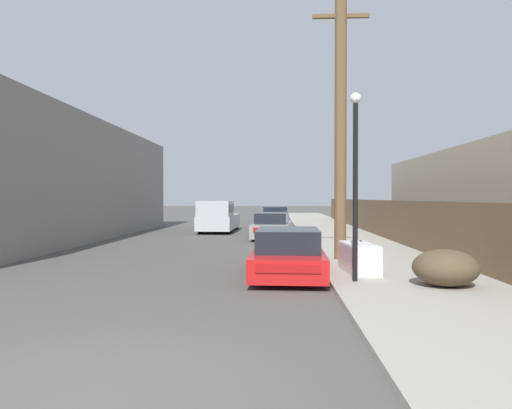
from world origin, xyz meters
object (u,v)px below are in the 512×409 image
(brush_pile, at_px, (445,268))
(utility_pole, at_px, (341,122))
(discarded_fridge, at_px, (359,258))
(car_parked_far, at_px, (275,218))
(pickup_truck, at_px, (218,217))
(street_lamp, at_px, (355,171))
(parked_sports_car_red, at_px, (288,254))
(car_parked_mid, at_px, (272,226))
(pedestrian, at_px, (341,217))

(brush_pile, bearing_deg, utility_pole, 111.24)
(discarded_fridge, distance_m, car_parked_far, 20.43)
(pickup_truck, distance_m, street_lamp, 17.47)
(parked_sports_car_red, xyz_separation_m, brush_pile, (3.46, -1.96, -0.04))
(parked_sports_car_red, distance_m, utility_pole, 4.95)
(car_parked_mid, bearing_deg, brush_pile, -68.90)
(car_parked_mid, relative_size, car_parked_far, 1.13)
(street_lamp, bearing_deg, brush_pile, -15.10)
(discarded_fridge, distance_m, parked_sports_car_red, 1.88)
(brush_pile, bearing_deg, pickup_truck, 113.25)
(discarded_fridge, height_order, parked_sports_car_red, parked_sports_car_red)
(car_parked_far, height_order, street_lamp, street_lamp)
(car_parked_mid, xyz_separation_m, street_lamp, (2.08, -12.56, 2.09))
(pickup_truck, relative_size, street_lamp, 1.24)
(street_lamp, xyz_separation_m, pedestrian, (1.74, 14.64, -1.71))
(car_parked_mid, relative_size, pedestrian, 2.82)
(pickup_truck, xyz_separation_m, utility_pole, (5.60, -12.62, 3.57))
(car_parked_far, height_order, utility_pole, utility_pole)
(car_parked_mid, relative_size, street_lamp, 1.09)
(utility_pole, xyz_separation_m, street_lamp, (-0.19, -3.90, -1.79))
(car_parked_far, bearing_deg, brush_pile, -79.65)
(car_parked_far, xyz_separation_m, utility_pole, (2.13, -17.77, 3.83))
(street_lamp, bearing_deg, car_parked_mid, 99.39)
(car_parked_far, bearing_deg, pickup_truck, -123.45)
(street_lamp, bearing_deg, pickup_truck, 108.14)
(street_lamp, height_order, pedestrian, street_lamp)
(parked_sports_car_red, distance_m, pickup_truck, 15.57)
(car_parked_mid, bearing_deg, pedestrian, 32.76)
(parked_sports_car_red, height_order, pickup_truck, pickup_truck)
(discarded_fridge, bearing_deg, utility_pole, 88.85)
(street_lamp, xyz_separation_m, brush_pile, (1.91, -0.51, -2.18))
(pickup_truck, height_order, street_lamp, street_lamp)
(parked_sports_car_red, bearing_deg, utility_pole, 56.29)
(discarded_fridge, xyz_separation_m, parked_sports_car_red, (-1.88, 0.07, 0.08))
(parked_sports_car_red, xyz_separation_m, car_parked_mid, (-0.53, 11.11, 0.04))
(pedestrian, bearing_deg, street_lamp, -96.77)
(pickup_truck, bearing_deg, brush_pile, 114.53)
(car_parked_mid, xyz_separation_m, utility_pole, (2.27, -8.65, 3.88))
(discarded_fridge, bearing_deg, car_parked_mid, 97.77)
(discarded_fridge, xyz_separation_m, utility_pole, (-0.14, 2.53, 4.01))
(discarded_fridge, relative_size, parked_sports_car_red, 0.40)
(street_lamp, bearing_deg, discarded_fridge, 76.36)
(street_lamp, bearing_deg, parked_sports_car_red, 136.97)
(parked_sports_car_red, xyz_separation_m, utility_pole, (1.74, 2.46, 3.93))
(car_parked_mid, bearing_deg, street_lamp, -76.46)
(brush_pile, bearing_deg, street_lamp, 164.90)
(car_parked_mid, distance_m, pickup_truck, 5.19)
(parked_sports_car_red, distance_m, car_parked_far, 20.23)
(discarded_fridge, height_order, utility_pole, utility_pole)
(car_parked_far, distance_m, pedestrian, 7.95)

